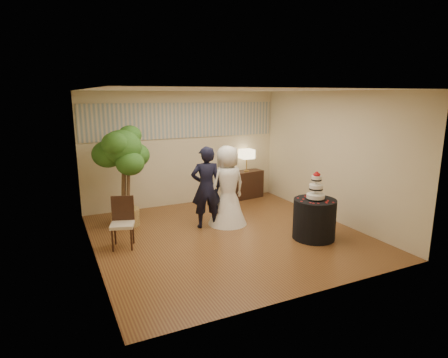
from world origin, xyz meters
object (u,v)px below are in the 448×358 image
bride (228,186)px  cake_table (314,219)px  groom (206,187)px  console (246,184)px  wedding_cake (316,186)px  table_lamp (247,160)px  ficus_tree (123,176)px  side_chair (122,223)px

bride → cake_table: 1.91m
groom → console: groom is taller
wedding_cake → table_lamp: 3.13m
console → ficus_tree: 3.54m
bride → ficus_tree: bearing=-31.1°
groom → ficus_tree: (-1.51, 0.82, 0.21)m
wedding_cake → cake_table: bearing=0.0°
bride → wedding_cake: bride is taller
wedding_cake → side_chair: size_ratio=0.59×
table_lamp → side_chair: bearing=-151.3°
table_lamp → cake_table: bearing=-94.3°
console → side_chair: (-3.64, -2.00, 0.10)m
bride → side_chair: 2.32m
bride → cake_table: size_ratio=2.10×
cake_table → side_chair: side_chair is taller
console → side_chair: size_ratio=0.95×
side_chair → cake_table: bearing=-0.6°
cake_table → ficus_tree: ficus_tree is taller
groom → console: 2.53m
wedding_cake → ficus_tree: size_ratio=0.25×
bride → ficus_tree: size_ratio=0.79×
groom → table_lamp: bearing=-126.1°
ficus_tree → wedding_cake: bearing=-36.3°
groom → wedding_cake: size_ratio=3.15×
bride → console: 2.21m
table_lamp → ficus_tree: 3.47m
wedding_cake → table_lamp: (0.23, 3.12, -0.03)m
console → table_lamp: bearing=0.0°
groom → bride: groom is taller
bride → cake_table: bride is taller
bride → table_lamp: bride is taller
groom → bride: bearing=-169.6°
console → wedding_cake: bearing=-102.9°
table_lamp → ficus_tree: size_ratio=0.27×
wedding_cake → side_chair: (-3.41, 1.13, -0.59)m
console → ficus_tree: (-3.37, -0.83, 0.70)m
bride → table_lamp: 2.17m
table_lamp → wedding_cake: bearing=-94.3°
console → table_lamp: table_lamp is taller
bride → wedding_cake: size_ratio=3.12×
table_lamp → console: bearing=0.0°
groom → cake_table: bearing=150.0°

